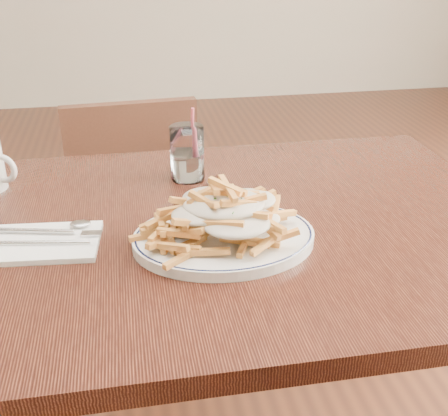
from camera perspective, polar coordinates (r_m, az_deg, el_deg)
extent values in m
cube|color=black|center=(1.08, -0.98, -2.37)|extent=(1.20, 0.80, 0.04)
cylinder|color=black|center=(1.71, 15.70, -6.08)|extent=(0.05, 0.05, 0.71)
cube|color=#321A10|center=(1.91, -9.22, -0.59)|extent=(0.40, 0.40, 0.04)
cube|color=#321A10|center=(1.67, -9.15, 3.68)|extent=(0.38, 0.06, 0.41)
cylinder|color=#321A10|center=(2.17, -5.05, -2.96)|extent=(0.03, 0.03, 0.37)
cylinder|color=#321A10|center=(2.15, -13.59, -3.96)|extent=(0.03, 0.03, 0.37)
cylinder|color=#321A10|center=(1.90, -3.35, -7.66)|extent=(0.03, 0.03, 0.37)
cylinder|color=#321A10|center=(1.88, -13.20, -8.86)|extent=(0.03, 0.03, 0.37)
torus|color=black|center=(0.99, 0.00, -2.79)|extent=(0.32, 0.32, 0.01)
ellipsoid|color=beige|center=(0.96, 0.00, 0.64)|extent=(0.22, 0.19, 0.03)
cube|color=white|center=(1.04, -18.16, -3.39)|extent=(0.22, 0.15, 0.01)
cylinder|color=white|center=(1.23, -3.76, 5.59)|extent=(0.07, 0.07, 0.12)
cylinder|color=white|center=(1.24, -3.72, 4.35)|extent=(0.07, 0.07, 0.06)
cylinder|color=#F25C72|center=(1.23, -3.28, 6.81)|extent=(0.01, 0.04, 0.16)
torus|color=white|center=(1.26, -21.52, 3.73)|extent=(0.06, 0.04, 0.06)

